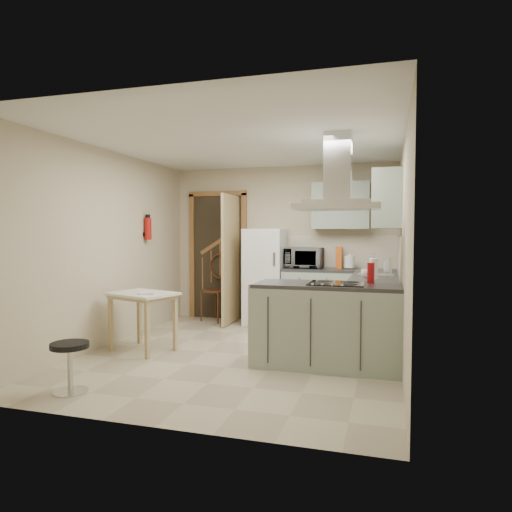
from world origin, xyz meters
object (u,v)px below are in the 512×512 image
(extractor_hood, at_px, (338,207))
(stool, at_px, (70,367))
(peninsula, at_px, (327,325))
(microwave, at_px, (304,258))
(fridge, at_px, (265,277))
(drop_leaf_table, at_px, (143,322))
(bentwood_chair, at_px, (217,290))

(extractor_hood, bearing_deg, stool, -146.89)
(peninsula, bearing_deg, microwave, 106.97)
(fridge, relative_size, microwave, 2.69)
(drop_leaf_table, relative_size, stool, 1.67)
(fridge, distance_m, extractor_hood, 2.57)
(fridge, bearing_deg, peninsula, -58.26)
(peninsula, xyz_separation_m, microwave, (-0.62, 2.04, 0.60))
(extractor_hood, bearing_deg, peninsula, 180.00)
(bentwood_chair, bearing_deg, microwave, 20.07)
(bentwood_chair, bearing_deg, peninsula, -24.90)
(microwave, bearing_deg, fridge, -172.33)
(microwave, bearing_deg, stool, -111.03)
(peninsula, height_order, bentwood_chair, bentwood_chair)
(bentwood_chair, bearing_deg, drop_leaf_table, -75.66)
(stool, bearing_deg, extractor_hood, 33.11)
(fridge, xyz_separation_m, stool, (-0.91, -3.44, -0.52))
(peninsula, height_order, microwave, microwave)
(drop_leaf_table, bearing_deg, fridge, 80.63)
(extractor_hood, height_order, microwave, extractor_hood)
(peninsula, distance_m, drop_leaf_table, 2.25)
(drop_leaf_table, distance_m, bentwood_chair, 2.03)
(extractor_hood, xyz_separation_m, stool, (-2.24, -1.46, -1.49))
(peninsula, xyz_separation_m, drop_leaf_table, (-2.24, 0.01, -0.09))
(fridge, height_order, extractor_hood, extractor_hood)
(bentwood_chair, height_order, microwave, microwave)
(extractor_hood, xyz_separation_m, drop_leaf_table, (-2.34, 0.01, -1.36))
(drop_leaf_table, xyz_separation_m, stool, (0.11, -1.47, -0.13))
(fridge, relative_size, stool, 3.27)
(fridge, xyz_separation_m, peninsula, (1.22, -1.98, -0.30))
(extractor_hood, relative_size, stool, 1.96)
(extractor_hood, height_order, stool, extractor_hood)
(extractor_hood, distance_m, bentwood_chair, 3.20)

